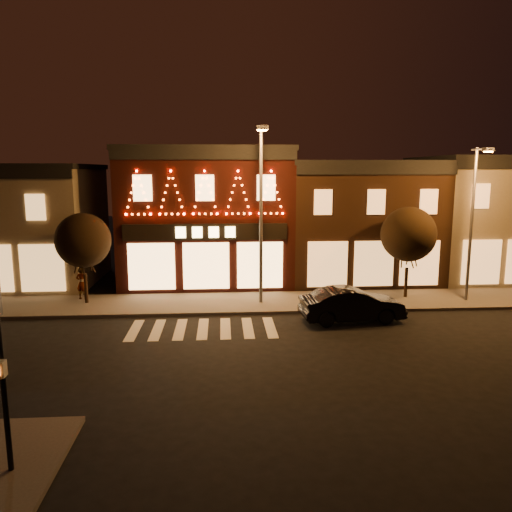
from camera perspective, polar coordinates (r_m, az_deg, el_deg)
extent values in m
plane|color=black|center=(18.59, -6.58, -12.17)|extent=(120.00, 120.00, 0.00)
cube|color=#47423D|center=(26.16, -1.41, -5.39)|extent=(44.00, 4.00, 0.15)
cube|color=black|center=(31.37, -5.60, 4.41)|extent=(10.00, 8.00, 8.00)
cube|color=black|center=(31.25, -5.73, 12.01)|extent=(10.20, 8.20, 0.30)
cube|color=black|center=(27.19, -5.97, 11.49)|extent=(10.00, 0.25, 0.50)
cube|color=black|center=(27.34, -5.82, 2.76)|extent=(9.00, 0.15, 0.90)
cube|color=#FFD87F|center=(27.24, -5.83, 2.74)|extent=(3.40, 0.08, 0.60)
cube|color=#321D11|center=(32.56, 11.40, 3.75)|extent=(9.00, 8.00, 7.20)
cube|color=black|center=(32.39, 11.63, 10.36)|extent=(9.20, 8.20, 0.30)
cube|color=black|center=(28.50, 13.80, 9.57)|extent=(9.00, 0.25, 0.50)
cube|color=#7E7059|center=(35.99, 25.40, 3.80)|extent=(9.00, 8.00, 7.50)
cube|color=black|center=(35.85, 25.87, 10.00)|extent=(9.20, 8.20, 0.30)
cylinder|color=black|center=(12.62, -27.16, -11.56)|extent=(0.13, 0.13, 4.85)
cylinder|color=#59595E|center=(25.18, 0.57, 4.49)|extent=(0.18, 0.18, 8.89)
cylinder|color=#59595E|center=(24.26, 0.65, 14.53)|extent=(0.20, 1.78, 0.11)
cube|color=#59595E|center=(23.37, 0.72, 14.57)|extent=(0.57, 0.34, 0.20)
cube|color=orange|center=(23.37, 0.72, 14.27)|extent=(0.43, 0.24, 0.06)
cylinder|color=#59595E|center=(28.02, 23.51, 3.21)|extent=(0.16, 0.16, 7.92)
cylinder|color=#59595E|center=(27.14, 24.59, 11.13)|extent=(0.36, 1.58, 0.10)
cube|color=#59595E|center=(26.39, 25.14, 11.04)|extent=(0.53, 0.36, 0.18)
cube|color=orange|center=(26.38, 25.12, 10.81)|extent=(0.40, 0.26, 0.05)
cylinder|color=black|center=(27.18, -18.96, -3.52)|extent=(0.17, 0.17, 1.53)
sphere|color=black|center=(26.74, -19.26, 1.71)|extent=(2.79, 2.79, 2.79)
cylinder|color=black|center=(28.07, 16.86, -2.92)|extent=(0.17, 0.17, 1.60)
sphere|color=black|center=(27.62, 17.13, 2.41)|extent=(2.93, 2.93, 2.93)
imported|color=black|center=(23.52, 10.97, -5.52)|extent=(4.92, 2.12, 1.57)
imported|color=gray|center=(27.95, -19.38, -2.96)|extent=(0.73, 0.57, 1.75)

